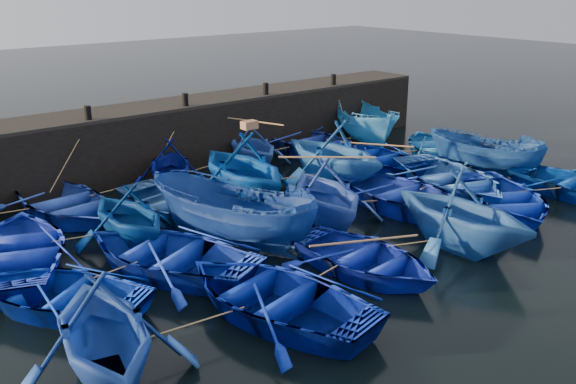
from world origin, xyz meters
TOP-DOWN VIEW (x-y plane):
  - ground at (0.00, 0.00)m, footprint 120.00×120.00m
  - quay_wall at (0.00, 10.50)m, footprint 26.00×2.50m
  - quay_top at (0.00, 10.50)m, footprint 26.00×2.50m
  - bollard_1 at (-4.00, 9.60)m, footprint 0.24×0.24m
  - bollard_2 at (0.00, 9.60)m, footprint 0.24×0.24m
  - bollard_3 at (4.00, 9.60)m, footprint 0.24×0.24m
  - bollard_4 at (8.00, 9.60)m, footprint 0.24×0.24m
  - boat_1 at (-6.00, 7.43)m, footprint 3.96×5.28m
  - boat_2 at (-1.86, 7.73)m, footprint 4.54×4.73m
  - boat_3 at (2.17, 8.15)m, footprint 3.79×4.19m
  - boat_4 at (5.30, 8.11)m, footprint 4.53×6.02m
  - boat_5 at (8.22, 7.56)m, footprint 3.96×5.63m
  - boat_6 at (-8.38, 4.39)m, footprint 5.56×6.46m
  - boat_7 at (-5.29, 4.07)m, footprint 3.23×3.72m
  - boat_8 at (-3.16, 5.02)m, footprint 4.29×5.50m
  - boat_9 at (-0.53, 5.01)m, footprint 4.61×5.22m
  - boat_10 at (3.29, 4.50)m, footprint 4.33×4.96m
  - boat_11 at (6.04, 4.88)m, footprint 3.64×4.88m
  - boat_12 at (9.04, 4.04)m, footprint 5.72×6.26m
  - boat_13 at (-8.39, 1.53)m, footprint 5.26×5.60m
  - boat_14 at (-5.35, 1.68)m, footprint 5.54×6.31m
  - boat_15 at (-3.14, 1.89)m, footprint 4.07×5.58m
  - boat_16 at (0.20, 1.55)m, footprint 4.77×5.12m
  - boat_17 at (3.10, 0.88)m, footprint 3.83×5.33m
  - boat_18 at (5.74, 0.97)m, footprint 5.48×6.52m
  - boat_19 at (8.56, 1.44)m, footprint 3.43×4.76m
  - boat_20 at (-8.69, -1.77)m, footprint 4.44×4.87m
  - boat_21 at (-4.61, -1.99)m, footprint 4.77×5.90m
  - boat_22 at (-1.44, -1.71)m, footprint 3.62×4.77m
  - boat_23 at (1.88, -2.33)m, footprint 3.98×4.60m
  - boat_24 at (5.47, -1.40)m, footprint 5.81×6.25m
  - wooden_crate at (-0.23, 5.01)m, footprint 0.52×0.35m
  - mooring_ropes at (-0.03, 5.03)m, footprint 17.49×11.87m
  - loose_oars at (1.74, 3.22)m, footprint 9.74×11.94m

SIDE VIEW (x-z plane):
  - ground at x=0.00m, z-range 0.00..0.00m
  - boat_22 at x=-1.44m, z-range 0.00..0.93m
  - boat_13 at x=-8.39m, z-range 0.00..0.95m
  - boat_11 at x=6.04m, z-range 0.00..0.97m
  - boat_8 at x=-3.16m, z-range 0.00..1.04m
  - boat_1 at x=-6.00m, z-range 0.00..1.04m
  - boat_24 at x=5.47m, z-range 0.00..1.06m
  - boat_12 at x=9.04m, z-range 0.00..1.06m
  - boat_21 at x=-4.61m, z-range 0.00..1.08m
  - boat_14 at x=-5.35m, z-range 0.00..1.09m
  - boat_17 at x=3.10m, z-range 0.00..1.10m
  - boat_6 at x=-8.38m, z-range 0.00..1.13m
  - boat_18 at x=5.74m, z-range 0.00..1.16m
  - boat_4 at x=5.30m, z-range 0.00..1.19m
  - boat_19 at x=8.56m, z-range 0.00..1.73m
  - mooring_ropes at x=-0.03m, z-range -0.16..1.94m
  - boat_7 at x=-5.29m, z-range 0.00..1.92m
  - boat_3 at x=2.17m, z-range 0.00..1.92m
  - boat_2 at x=-1.86m, z-range 0.00..1.92m
  - boat_15 at x=-3.14m, z-range 0.00..2.03m
  - boat_5 at x=8.22m, z-range 0.00..2.04m
  - boat_16 at x=0.20m, z-range 0.00..2.19m
  - boat_20 at x=-8.69m, z-range 0.00..2.20m
  - boat_23 at x=1.88m, z-range 0.00..2.39m
  - quay_wall at x=0.00m, z-range 0.00..2.50m
  - boat_10 at x=3.29m, z-range 0.00..2.51m
  - boat_9 at x=-0.53m, z-range 0.00..2.56m
  - loose_oars at x=1.74m, z-range 0.87..2.20m
  - quay_top at x=0.00m, z-range 2.50..2.62m
  - wooden_crate at x=-0.23m, z-range 2.56..2.83m
  - bollard_1 at x=-4.00m, z-range 2.62..3.12m
  - bollard_2 at x=0.00m, z-range 2.62..3.12m
  - bollard_3 at x=4.00m, z-range 2.62..3.12m
  - bollard_4 at x=8.00m, z-range 2.62..3.12m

